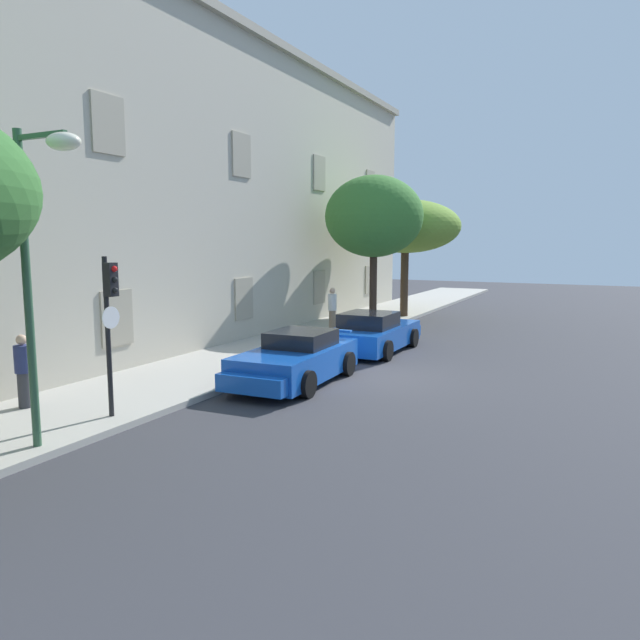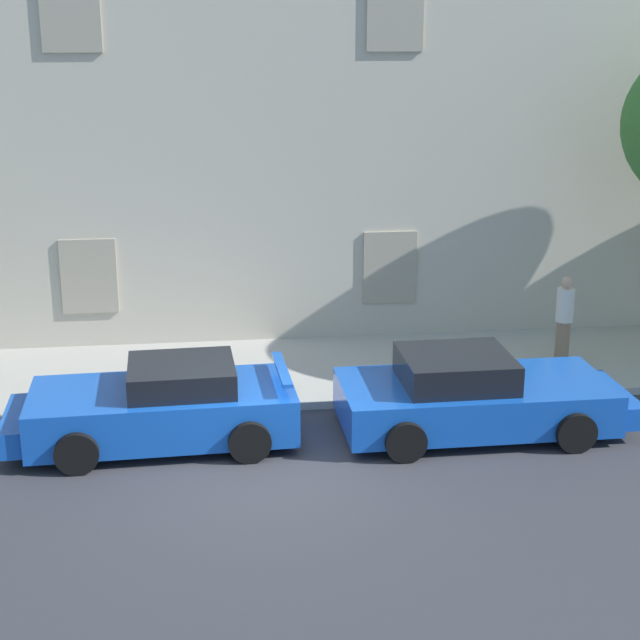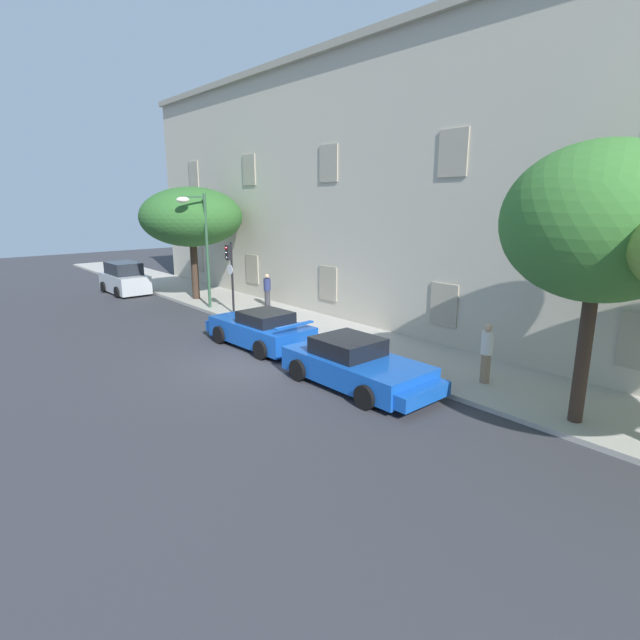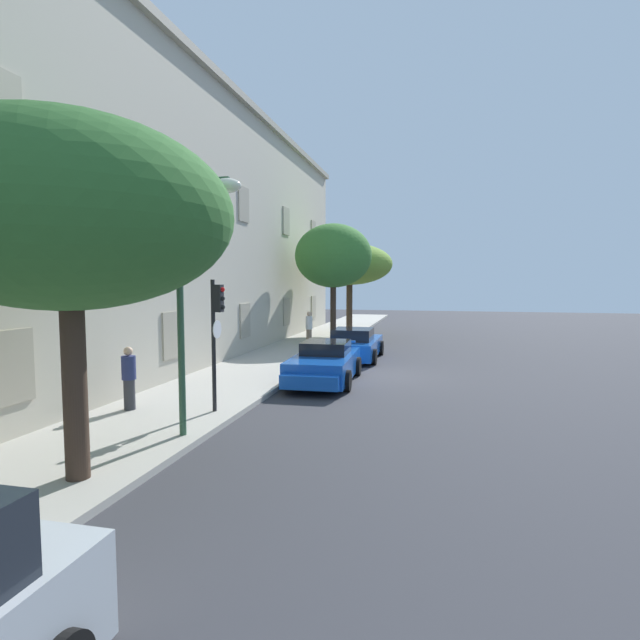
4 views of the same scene
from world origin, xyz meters
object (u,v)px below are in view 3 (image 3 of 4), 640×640
Objects in this scene: hatchback_parked at (125,279)px; tree_midblock at (601,223)px; tree_near_kerb at (192,217)px; sportscar_yellow_flank at (359,367)px; pedestrian_strolling at (487,352)px; pedestrian_admiring at (267,290)px; traffic_light at (230,265)px; street_lamp at (197,230)px; sportscar_red_lead at (258,329)px.

hatchback_parked is 0.59× the size of tree_midblock.
tree_near_kerb reaches higher than hatchback_parked.
sportscar_yellow_flank is 2.78× the size of pedestrian_strolling.
pedestrian_admiring is at bearing 23.78° from hatchback_parked.
traffic_light is at bearing 10.14° from hatchback_parked.
tree_near_kerb is 1.07× the size of street_lamp.
traffic_light is at bearing -175.67° from pedestrian_strolling.
tree_near_kerb reaches higher than street_lamp.
tree_near_kerb is 5.48m from pedestrian_admiring.
street_lamp is 3.38× the size of pedestrian_admiring.
pedestrian_admiring is at bearing 24.47° from tree_near_kerb.
hatchback_parked is 0.65× the size of tree_near_kerb.
pedestrian_strolling is at bearing 5.97° from street_lamp.
tree_near_kerb is at bearing 167.24° from sportscar_red_lead.
tree_near_kerb is (-8.83, 2.00, 3.73)m from sportscar_red_lead.
tree_midblock is 3.99× the size of pedestrian_admiring.
tree_near_kerb is 16.80m from pedestrian_strolling.
street_lamp is at bearing 174.22° from sportscar_yellow_flank.
sportscar_yellow_flank is 10.15m from traffic_light.
traffic_light is 2.05× the size of pedestrian_admiring.
tree_midblock reaches higher than tree_near_kerb.
pedestrian_strolling is at bearing 4.33° from traffic_light.
sportscar_yellow_flank is at bearing -0.38° from hatchback_parked.
hatchback_parked reaches higher than pedestrian_admiring.
sportscar_yellow_flank is 0.84× the size of tree_near_kerb.
hatchback_parked is 9.43m from pedestrian_admiring.
tree_midblock is 1.95× the size of traffic_light.
traffic_light is (-14.91, -0.30, -2.34)m from tree_midblock.
street_lamp is at bearing 170.70° from sportscar_red_lead.
sportscar_red_lead is 9.79m from tree_near_kerb.
pedestrian_admiring is (1.51, 2.74, -2.89)m from street_lamp.
tree_midblock is at bearing 1.14° from traffic_light.
pedestrian_admiring is (3.93, 1.79, -3.37)m from tree_near_kerb.
traffic_light is 0.61× the size of street_lamp.
tree_midblock is 4.61m from pedestrian_strolling.
sportscar_yellow_flank is 14.77m from tree_near_kerb.
pedestrian_admiring reaches higher than sportscar_yellow_flank.
sportscar_yellow_flank is 18.83m from hatchback_parked.
pedestrian_strolling reaches higher than sportscar_yellow_flank.
pedestrian_admiring is 0.92× the size of pedestrian_strolling.
street_lamp reaches higher than sportscar_yellow_flank.
tree_midblock is at bearing -12.86° from pedestrian_strolling.
street_lamp is 14.40m from pedestrian_strolling.
traffic_light is (8.98, 1.61, 1.53)m from hatchback_parked.
pedestrian_strolling is (14.04, 1.47, -2.81)m from street_lamp.
pedestrian_strolling reaches higher than sportscar_red_lead.
sportscar_red_lead is at bearing -9.30° from street_lamp.
traffic_light reaches higher than pedestrian_admiring.
sportscar_red_lead is at bearing -37.74° from pedestrian_admiring.
sportscar_red_lead is 0.73× the size of tree_midblock.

